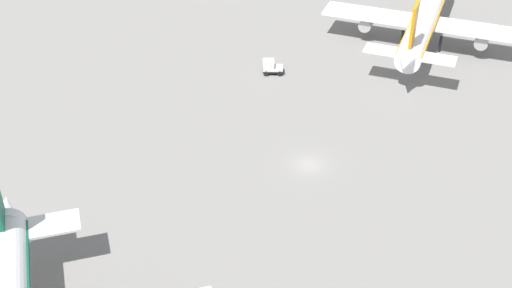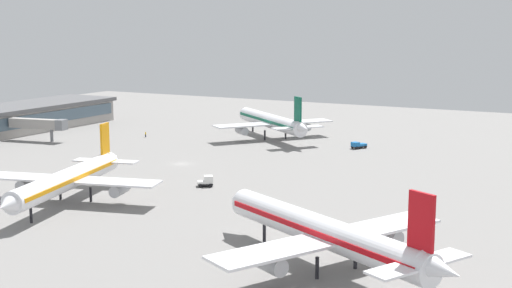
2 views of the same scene
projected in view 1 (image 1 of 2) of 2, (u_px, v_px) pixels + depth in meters
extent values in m
plane|color=gray|center=(309.00, 164.00, 88.97)|extent=(288.00, 288.00, 0.00)
cylinder|color=white|center=(427.00, 16.00, 116.92)|extent=(36.94, 13.14, 4.08)
cone|color=white|center=(406.00, 62.00, 101.31)|extent=(5.75, 4.43, 3.26)
cube|color=orange|center=(427.00, 14.00, 116.75)|extent=(35.53, 12.86, 0.73)
cube|color=white|center=(425.00, 22.00, 115.72)|extent=(14.48, 35.61, 0.37)
cylinder|color=#A5A8AD|center=(367.00, 22.00, 119.42)|extent=(5.23, 3.37, 2.24)
cylinder|color=#A5A8AD|center=(482.00, 39.00, 113.62)|extent=(5.23, 3.37, 2.24)
cube|color=white|center=(410.00, 55.00, 103.80)|extent=(6.71, 14.48, 0.29)
cube|color=orange|center=(414.00, 25.00, 101.04)|extent=(3.56, 1.31, 6.53)
cylinder|color=black|center=(435.00, 7.00, 128.90)|extent=(0.49, 0.49, 2.86)
cylinder|color=black|center=(402.00, 38.00, 117.54)|extent=(0.49, 0.49, 2.86)
cylinder|color=black|center=(440.00, 44.00, 115.62)|extent=(0.49, 0.49, 2.86)
cone|color=white|center=(6.00, 212.00, 71.93)|extent=(6.07, 6.39, 3.46)
cube|color=white|center=(6.00, 233.00, 69.47)|extent=(13.93, 12.02, 0.31)
cube|color=black|center=(273.00, 70.00, 109.64)|extent=(3.41, 3.71, 0.30)
cube|color=white|center=(269.00, 65.00, 109.10)|extent=(2.59, 2.57, 1.60)
cube|color=#3F596B|center=(264.00, 63.00, 108.91)|extent=(1.34, 1.00, 0.90)
cube|color=white|center=(278.00, 68.00, 109.42)|extent=(2.36, 2.24, 0.50)
cylinder|color=black|center=(266.00, 74.00, 108.93)|extent=(0.71, 0.82, 0.80)
cylinder|color=black|center=(266.00, 68.00, 110.50)|extent=(0.71, 0.82, 0.80)
cylinder|color=black|center=(280.00, 74.00, 108.94)|extent=(0.71, 0.82, 0.80)
cylinder|color=black|center=(279.00, 68.00, 110.51)|extent=(0.71, 0.82, 0.80)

